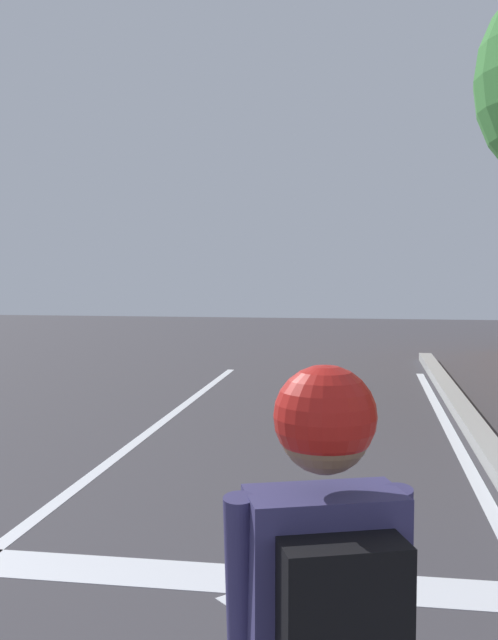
% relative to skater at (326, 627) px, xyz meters
% --- Properties ---
extents(stop_bar, '(3.49, 0.40, 0.01)m').
position_rel_skater_xyz_m(stop_bar, '(-0.54, 2.56, -1.04)').
color(stop_bar, silver).
rests_on(stop_bar, ground).
extents(lane_arrow_head, '(0.71, 0.71, 0.01)m').
position_rel_skater_xyz_m(lane_arrow_head, '(-0.37, 2.33, -1.04)').
color(lane_arrow_head, silver).
rests_on(lane_arrow_head, ground).
extents(skater, '(0.41, 0.58, 1.54)m').
position_rel_skater_xyz_m(skater, '(0.00, 0.00, 0.00)').
color(skater, '#2F5674').
rests_on(skater, skateboard).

